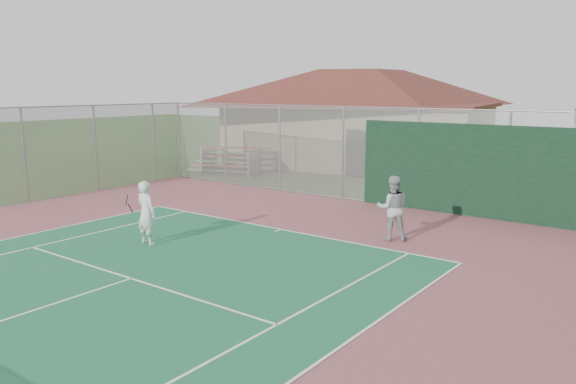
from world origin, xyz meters
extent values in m
cylinder|color=gray|center=(-10.00, 17.00, 1.75)|extent=(0.08, 0.08, 3.50)
cylinder|color=gray|center=(-7.00, 17.00, 1.75)|extent=(0.08, 0.08, 3.50)
cylinder|color=gray|center=(-4.00, 17.00, 1.75)|extent=(0.08, 0.08, 3.50)
cylinder|color=gray|center=(-1.00, 17.00, 1.75)|extent=(0.08, 0.08, 3.50)
cylinder|color=gray|center=(2.00, 17.00, 1.75)|extent=(0.08, 0.08, 3.50)
cylinder|color=gray|center=(5.00, 17.00, 1.75)|extent=(0.08, 0.08, 3.50)
cylinder|color=gray|center=(0.00, 17.00, 3.50)|extent=(20.00, 0.05, 0.05)
cylinder|color=gray|center=(0.00, 17.00, 0.05)|extent=(20.00, 0.05, 0.05)
cube|color=#999EA0|center=(0.00, 17.00, 1.75)|extent=(20.00, 0.02, 3.50)
cube|color=black|center=(5.00, 16.95, 1.55)|extent=(10.00, 0.04, 3.00)
cylinder|color=gray|center=(-10.00, 15.50, 1.75)|extent=(0.08, 0.08, 3.50)
cylinder|color=gray|center=(-10.00, 12.50, 1.75)|extent=(0.08, 0.08, 3.50)
cylinder|color=gray|center=(-10.00, 9.50, 1.75)|extent=(0.08, 0.08, 3.50)
cube|color=#999EA0|center=(-10.00, 12.50, 1.75)|extent=(0.02, 9.00, 3.50)
cube|color=tan|center=(-5.49, 26.27, 1.61)|extent=(14.10, 10.54, 3.23)
cube|color=brown|center=(-5.49, 26.27, 3.28)|extent=(14.72, 11.15, 0.19)
pyramid|color=brown|center=(-5.49, 26.27, 5.16)|extent=(15.51, 11.59, 1.94)
cube|color=black|center=(-3.34, 21.94, 1.13)|extent=(0.97, 0.06, 2.26)
cube|color=#B34829|center=(-9.16, 19.06, 0.39)|extent=(3.22, 1.52, 0.06)
cube|color=#B2B5BA|center=(-9.16, 18.78, 0.17)|extent=(3.21, 1.49, 0.04)
cube|color=#B34829|center=(-9.16, 19.67, 0.78)|extent=(3.22, 1.52, 0.06)
cube|color=#B2B5BA|center=(-9.16, 19.39, 0.56)|extent=(3.21, 1.49, 0.04)
cube|color=#B34829|center=(-9.16, 20.28, 1.17)|extent=(3.22, 1.52, 0.06)
cube|color=#B2B5BA|center=(-9.16, 20.00, 0.95)|extent=(3.21, 1.49, 0.04)
cube|color=#B2B5BA|center=(-10.72, 19.67, 0.61)|extent=(0.80, 1.89, 1.23)
cube|color=#B2B5BA|center=(-7.60, 19.67, 0.61)|extent=(0.80, 1.89, 1.23)
imported|color=silver|center=(-1.95, 8.46, 0.87)|extent=(0.63, 0.42, 1.74)
imported|color=#A0A2A5|center=(3.15, 12.83, 0.90)|extent=(1.11, 1.06, 1.81)
camera|label=1|loc=(9.93, -1.03, 4.20)|focal=35.00mm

